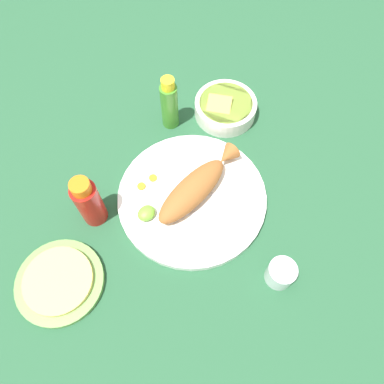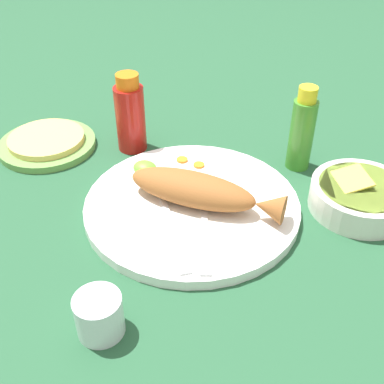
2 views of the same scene
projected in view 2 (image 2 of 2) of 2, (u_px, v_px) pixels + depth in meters
name	position (u px, v px, depth m)	size (l,w,h in m)	color
ground_plane	(192.00, 210.00, 0.82)	(4.00, 4.00, 0.00)	#235133
main_plate	(192.00, 206.00, 0.81)	(0.36, 0.36, 0.02)	white
fried_fish	(201.00, 191.00, 0.79)	(0.27, 0.09, 0.05)	#935628
fork_near	(205.00, 237.00, 0.73)	(0.09, 0.17, 0.00)	silver
fork_far	(175.00, 237.00, 0.73)	(0.13, 0.15, 0.00)	silver
carrot_slice_near	(182.00, 160.00, 0.91)	(0.02, 0.02, 0.00)	orange
carrot_slice_mid	(199.00, 165.00, 0.89)	(0.02, 0.02, 0.00)	orange
lime_wedge_main	(145.00, 168.00, 0.87)	(0.04, 0.04, 0.02)	#6BB233
hot_sauce_bottle_red	(130.00, 115.00, 0.94)	(0.06, 0.06, 0.16)	#B21914
hot_sauce_bottle_green	(302.00, 131.00, 0.88)	(0.04, 0.04, 0.16)	#3D8428
salt_cup	(98.00, 317.00, 0.61)	(0.06, 0.06, 0.06)	silver
guacamole_bowl	(360.00, 196.00, 0.81)	(0.17, 0.17, 0.06)	white
tortilla_plate	(47.00, 145.00, 0.98)	(0.19, 0.19, 0.01)	#6B9E4C
tortilla_stack	(46.00, 139.00, 0.97)	(0.15, 0.15, 0.01)	#E0C666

